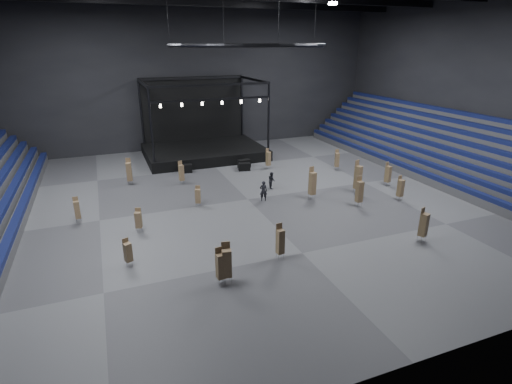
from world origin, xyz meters
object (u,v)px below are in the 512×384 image
object	(u,v)px
chair_stack_5	(337,159)
man_center	(263,191)
chair_stack_2	(138,219)
chair_stack_3	(359,191)
chair_stack_13	(128,252)
chair_stack_7	(221,265)
chair_stack_8	(129,171)
flight_case_left	(186,169)
flight_case_mid	(244,167)
flight_case_right	(244,164)
chair_stack_15	(268,158)
stage	(202,144)
chair_stack_4	(312,183)
chair_stack_1	(181,172)
chair_stack_14	(77,209)
chair_stack_0	(388,174)
chair_stack_16	(358,177)
chair_stack_9	(198,196)
chair_stack_12	(401,188)
chair_stack_6	(227,262)
chair_stack_10	(424,224)
chair_stack_11	(280,241)

from	to	relation	value
chair_stack_5	man_center	xyz separation A→B (m)	(-11.05, -5.62, -0.26)
chair_stack_2	chair_stack_3	xyz separation A→B (m)	(18.05, -1.70, 0.36)
chair_stack_13	chair_stack_7	bearing A→B (deg)	-61.78
chair_stack_8	flight_case_left	bearing A→B (deg)	27.04
flight_case_mid	man_center	size ratio (longest dim) A/B	0.69
flight_case_right	chair_stack_15	bearing A→B (deg)	-29.25
stage	chair_stack_4	distance (m)	18.95
chair_stack_1	chair_stack_14	xyz separation A→B (m)	(-9.36, -6.08, -0.12)
chair_stack_0	chair_stack_3	bearing A→B (deg)	-170.70
chair_stack_15	chair_stack_16	bearing A→B (deg)	-88.24
chair_stack_5	chair_stack_13	xyz separation A→B (m)	(-23.13, -12.83, -0.17)
chair_stack_9	chair_stack_15	bearing A→B (deg)	59.72
chair_stack_12	chair_stack_13	size ratio (longest dim) A/B	1.21
chair_stack_4	chair_stack_6	bearing A→B (deg)	-146.61
chair_stack_1	chair_stack_16	bearing A→B (deg)	-44.18
flight_case_mid	chair_stack_13	world-z (taller)	chair_stack_13
chair_stack_4	chair_stack_14	bearing A→B (deg)	164.80
chair_stack_15	chair_stack_16	size ratio (longest dim) A/B	0.72
chair_stack_1	chair_stack_4	xyz separation A→B (m)	(10.07, -8.29, 0.30)
chair_stack_16	chair_stack_10	bearing A→B (deg)	-116.82
flight_case_left	chair_stack_14	xyz separation A→B (m)	(-10.49, -9.59, 0.63)
chair_stack_3	chair_stack_14	bearing A→B (deg)	168.91
flight_case_mid	man_center	bearing A→B (deg)	-99.16
chair_stack_14	flight_case_mid	bearing A→B (deg)	19.35
chair_stack_15	chair_stack_10	bearing A→B (deg)	-103.50
flight_case_right	chair_stack_10	bearing A→B (deg)	-75.11
stage	man_center	distance (m)	17.06
stage	chair_stack_3	bearing A→B (deg)	-68.61
chair_stack_15	flight_case_right	bearing A→B (deg)	127.88
chair_stack_3	chair_stack_6	distance (m)	15.68
flight_case_left	chair_stack_13	distance (m)	19.33
chair_stack_6	man_center	world-z (taller)	chair_stack_6
chair_stack_8	chair_stack_6	bearing A→B (deg)	-69.86
chair_stack_13	chair_stack_15	bearing A→B (deg)	22.53
chair_stack_9	stage	bearing A→B (deg)	95.17
chair_stack_7	chair_stack_15	xyz separation A→B (m)	(11.46, 20.00, -0.04)
chair_stack_7	chair_stack_10	world-z (taller)	chair_stack_10
chair_stack_12	chair_stack_7	bearing A→B (deg)	-171.88
chair_stack_8	chair_stack_3	bearing A→B (deg)	-26.55
stage	man_center	xyz separation A→B (m)	(1.19, -17.00, -0.53)
chair_stack_0	chair_stack_14	xyz separation A→B (m)	(-28.00, 1.81, -0.16)
flight_case_left	chair_stack_7	distance (m)	22.03
chair_stack_2	chair_stack_11	size ratio (longest dim) A/B	0.77
chair_stack_5	chair_stack_13	distance (m)	26.45
chair_stack_3	chair_stack_4	xyz separation A→B (m)	(-2.86, 3.01, 0.13)
chair_stack_7	chair_stack_15	bearing A→B (deg)	54.78
chair_stack_6	chair_stack_15	world-z (taller)	chair_stack_6
stage	chair_stack_10	distance (m)	29.53
chair_stack_6	chair_stack_12	bearing A→B (deg)	30.12
chair_stack_7	chair_stack_14	distance (m)	14.61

